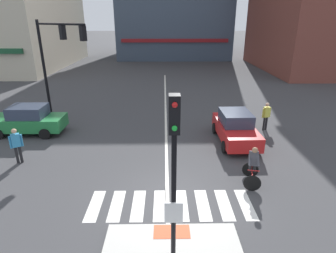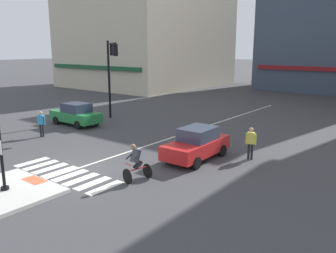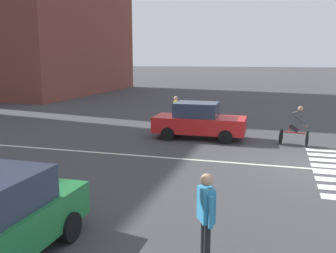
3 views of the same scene
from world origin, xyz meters
The scene contains 18 objects.
ground_plane centered at (0.00, 0.00, 0.00)m, with size 300.00×300.00×0.00m, color #3D3D3F.
tactile_pad_front centered at (0.00, -1.95, 0.15)m, with size 1.10×0.60×0.01m, color #DB5B38.
signal_pole centered at (0.00, -3.24, 2.92)m, with size 0.44×0.38×4.60m.
crosswalk_stripe_a centered at (-2.67, -0.44, 0.00)m, with size 0.44×1.80×0.01m, color silver.
crosswalk_stripe_b centered at (-1.91, -0.44, 0.00)m, with size 0.44×1.80×0.01m, color silver.
crosswalk_stripe_c centered at (-1.15, -0.44, 0.00)m, with size 0.44×1.80×0.01m, color silver.
crosswalk_stripe_d centered at (-0.38, -0.44, 0.00)m, with size 0.44×1.80×0.01m, color silver.
crosswalk_stripe_e centered at (0.38, -0.44, 0.00)m, with size 0.44×1.80×0.01m, color silver.
crosswalk_stripe_f centered at (1.15, -0.44, 0.00)m, with size 0.44×1.80×0.01m, color silver.
crosswalk_stripe_g centered at (1.91, -0.44, 0.00)m, with size 0.44×1.80×0.01m, color silver.
crosswalk_stripe_h centered at (2.67, -0.44, 0.00)m, with size 0.44×1.80×0.01m, color silver.
lane_centre_line centered at (-0.11, 10.00, 0.00)m, with size 0.14×28.00×0.01m, color silver.
traffic_light_mast centered at (-6.85, 8.97, 4.26)m, with size 3.73×2.78×6.13m.
car_red_eastbound_mid centered at (3.54, 5.02, 0.81)m, with size 1.90×4.13×1.64m.
car_green_cross_left centered at (-7.96, 6.37, 0.81)m, with size 4.11×1.86×1.64m.
cyclist centered at (3.22, 0.86, 0.87)m, with size 0.88×1.21×1.68m.
pedestrian_at_curb_left centered at (-6.82, 2.80, 0.98)m, with size 0.49×0.37×1.67m.
pedestrian_waiting_far_side centered at (5.72, 6.68, 0.98)m, with size 0.53×0.32×1.67m.
Camera 1 is at (-0.21, -8.77, 6.18)m, focal length 30.15 mm.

